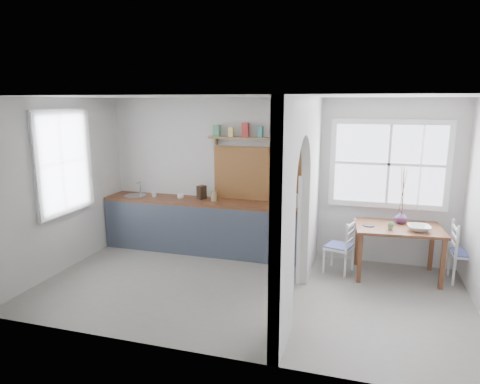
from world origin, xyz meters
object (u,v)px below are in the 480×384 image
(kettle, at_px, (295,201))
(chair_left, at_px, (339,246))
(chair_right, at_px, (467,253))
(dining_table, at_px, (397,252))
(vase, at_px, (401,217))

(kettle, bearing_deg, chair_left, 0.65)
(chair_right, bearing_deg, dining_table, 92.14)
(chair_left, distance_m, vase, 1.01)
(chair_right, height_order, vase, vase)
(dining_table, bearing_deg, vase, 75.91)
(chair_right, xyz_separation_m, kettle, (-2.48, 0.14, 0.57))
(chair_right, relative_size, kettle, 4.19)
(dining_table, bearing_deg, chair_left, 179.83)
(dining_table, distance_m, chair_left, 0.83)
(chair_left, distance_m, chair_right, 1.77)
(chair_left, xyz_separation_m, chair_right, (1.76, 0.11, 0.03))
(vase, bearing_deg, chair_right, -9.41)
(kettle, bearing_deg, vase, 20.46)
(chair_left, height_order, kettle, kettle)
(chair_left, bearing_deg, kettle, -93.17)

